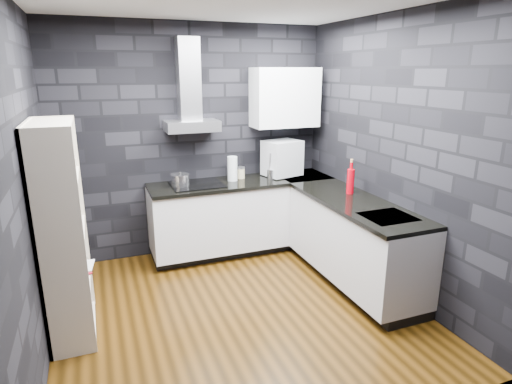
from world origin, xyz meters
TOP-DOWN VIEW (x-y plane):
  - ground at (0.00, 0.00)m, footprint 3.20×3.20m
  - wall_back at (0.00, 1.62)m, footprint 3.20×0.05m
  - wall_front at (0.00, -1.62)m, footprint 3.20×0.05m
  - wall_left at (-1.62, 0.00)m, footprint 0.05×3.20m
  - wall_right at (1.62, 0.00)m, footprint 0.05×3.20m
  - toekick_back at (0.50, 1.34)m, footprint 2.18×0.50m
  - toekick_right at (1.34, 0.10)m, footprint 0.50×1.78m
  - counter_back_cab at (0.50, 1.30)m, footprint 2.20×0.60m
  - counter_right_cab at (1.30, 0.10)m, footprint 0.60×1.80m
  - counter_back_top at (0.50, 1.29)m, footprint 2.20×0.62m
  - counter_right_top at (1.29, 0.10)m, footprint 0.62×1.80m
  - counter_corner_top at (1.30, 1.30)m, footprint 0.62×0.62m
  - hood_body at (-0.05, 1.43)m, footprint 0.60×0.34m
  - hood_chimney at (-0.05, 1.50)m, footprint 0.24×0.20m
  - upper_cabinet at (1.10, 1.43)m, footprint 0.80×0.35m
  - cooktop at (-0.05, 1.30)m, footprint 0.58×0.50m
  - sink_rim at (1.30, -0.40)m, footprint 0.44×0.40m
  - pot at (-0.24, 1.29)m, footprint 0.25×0.25m
  - glass_vase at (0.40, 1.35)m, footprint 0.16×0.16m
  - storage_jar at (0.52, 1.42)m, footprint 0.11×0.11m
  - utensil_crock at (0.85, 1.24)m, footprint 0.10×0.10m
  - appliance_garage at (1.05, 1.36)m, footprint 0.49×0.42m
  - red_bottle at (1.39, 0.36)m, footprint 0.09×0.09m
  - bookshelf at (-1.42, 0.22)m, footprint 0.46×0.84m
  - fruit_bowl at (-1.42, 0.08)m, footprint 0.27×0.27m
  - book_red at (-1.42, 0.38)m, footprint 0.17×0.04m
  - book_second at (-1.40, 0.45)m, footprint 0.18×0.04m

SIDE VIEW (x-z plane):
  - ground at x=0.00m, z-range 0.00..0.00m
  - toekick_back at x=0.50m, z-range 0.00..0.10m
  - toekick_right at x=1.34m, z-range 0.00..0.10m
  - counter_back_cab at x=0.50m, z-range 0.10..0.86m
  - counter_right_cab at x=1.30m, z-range 0.10..0.86m
  - book_red at x=-1.42m, z-range 0.46..0.69m
  - book_second at x=-1.40m, z-range 0.47..0.72m
  - counter_back_top at x=0.50m, z-range 0.86..0.90m
  - counter_right_top at x=1.29m, z-range 0.86..0.90m
  - counter_corner_top at x=1.30m, z-range 0.86..0.90m
  - sink_rim at x=1.30m, z-range 0.89..0.90m
  - bookshelf at x=-1.42m, z-range 0.00..1.80m
  - cooktop at x=-0.05m, z-range 0.90..0.91m
  - fruit_bowl at x=-1.42m, z-range 0.91..0.97m
  - utensil_crock at x=0.85m, z-range 0.90..1.02m
  - storage_jar at x=0.52m, z-range 0.90..1.02m
  - pot at x=-0.24m, z-range 0.91..1.03m
  - red_bottle at x=1.39m, z-range 0.90..1.16m
  - glass_vase at x=0.40m, z-range 0.90..1.19m
  - appliance_garage at x=1.05m, z-range 0.91..1.34m
  - wall_back at x=0.00m, z-range 0.00..2.70m
  - wall_front at x=0.00m, z-range 0.00..2.70m
  - wall_left at x=-1.62m, z-range 0.00..2.70m
  - wall_right at x=1.62m, z-range 0.00..2.70m
  - hood_body at x=-0.05m, z-range 1.50..1.62m
  - upper_cabinet at x=1.10m, z-range 1.50..2.20m
  - hood_chimney at x=-0.05m, z-range 1.62..2.52m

